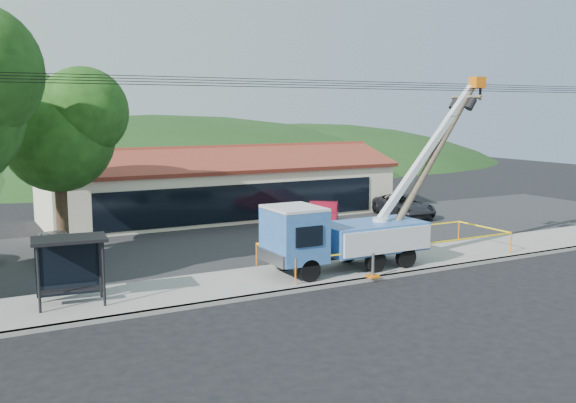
% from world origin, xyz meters
% --- Properties ---
extents(ground, '(120.00, 120.00, 0.00)m').
position_xyz_m(ground, '(0.00, 0.00, 0.00)').
color(ground, black).
rests_on(ground, ground).
extents(curb, '(60.00, 0.25, 0.15)m').
position_xyz_m(curb, '(0.00, 2.10, 0.07)').
color(curb, '#9A9890').
rests_on(curb, ground).
extents(sidewalk, '(60.00, 4.00, 0.15)m').
position_xyz_m(sidewalk, '(0.00, 4.00, 0.07)').
color(sidewalk, '#9A9890').
rests_on(sidewalk, ground).
extents(parking_lot, '(60.00, 12.00, 0.10)m').
position_xyz_m(parking_lot, '(0.00, 12.00, 0.05)').
color(parking_lot, '#28282B').
rests_on(parking_lot, ground).
extents(strip_mall, '(22.50, 8.53, 4.67)m').
position_xyz_m(strip_mall, '(4.00, 19.98, 1.88)').
color(strip_mall, beige).
rests_on(strip_mall, ground).
extents(tree_lot, '(6.30, 5.60, 8.94)m').
position_xyz_m(tree_lot, '(-7.00, 13.00, 6.21)').
color(tree_lot, '#332316').
rests_on(tree_lot, ground).
extents(hill_center, '(89.60, 64.00, 32.00)m').
position_xyz_m(hill_center, '(10.00, 55.00, 0.00)').
color(hill_center, '#1C3C15').
rests_on(hill_center, ground).
extents(hill_east, '(72.80, 52.00, 26.00)m').
position_xyz_m(hill_east, '(30.00, 55.00, 0.00)').
color(hill_east, '#1C3C15').
rests_on(hill_east, ground).
extents(utility_truck, '(11.00, 3.89, 8.29)m').
position_xyz_m(utility_truck, '(2.95, 3.77, 1.70)').
color(utility_truck, black).
rests_on(utility_truck, ground).
extents(leaning_pole, '(5.81, 1.86, 8.23)m').
position_xyz_m(leaning_pole, '(7.67, 3.76, 4.60)').
color(leaning_pole, brown).
rests_on(leaning_pole, ground).
extents(bus_shelter, '(2.65, 1.81, 2.41)m').
position_xyz_m(bus_shelter, '(-8.16, 4.20, 1.91)').
color(bus_shelter, black).
rests_on(bus_shelter, ground).
extents(caution_tape, '(11.81, 3.59, 1.04)m').
position_xyz_m(caution_tape, '(5.86, 4.33, 0.93)').
color(caution_tape, orange).
rests_on(caution_tape, ground).
extents(car_silver, '(1.76, 4.13, 1.39)m').
position_xyz_m(car_silver, '(-7.57, 11.32, 0.00)').
color(car_silver, silver).
rests_on(car_silver, ground).
extents(car_red, '(4.01, 4.82, 1.55)m').
position_xyz_m(car_red, '(7.28, 12.42, 0.00)').
color(car_red, maroon).
rests_on(car_red, ground).
extents(car_dark, '(3.05, 5.39, 1.42)m').
position_xyz_m(car_dark, '(14.15, 13.69, 0.00)').
color(car_dark, '#222327').
rests_on(car_dark, ground).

